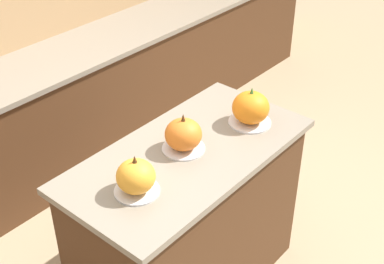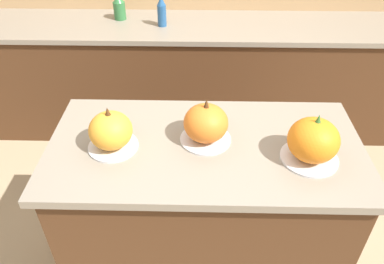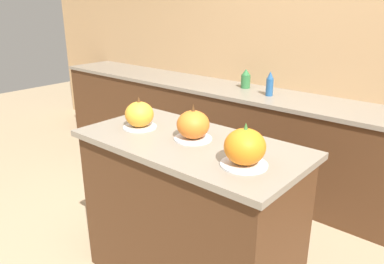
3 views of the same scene
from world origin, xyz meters
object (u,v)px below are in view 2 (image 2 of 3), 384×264
bottle_tall (162,12)px  pumpkin_cake_left (111,131)px  pumpkin_cake_center (205,124)px  pumpkin_cake_right (313,141)px  bottle_short (119,7)px

bottle_tall → pumpkin_cake_left: bearing=-92.9°
pumpkin_cake_center → bottle_tall: bearing=102.2°
pumpkin_cake_center → pumpkin_cake_right: size_ratio=0.94×
pumpkin_cake_left → bottle_tall: 1.44m
pumpkin_cake_right → bottle_tall: bearing=115.3°
pumpkin_cake_right → bottle_short: size_ratio=1.25×
pumpkin_cake_left → bottle_tall: bearing=87.1°
pumpkin_cake_center → bottle_short: size_ratio=1.17×
pumpkin_cake_left → pumpkin_cake_center: (0.37, 0.06, 0.00)m
pumpkin_cake_center → bottle_tall: pumpkin_cake_center is taller
pumpkin_cake_left → pumpkin_cake_center: pumpkin_cake_center is taller
pumpkin_cake_left → bottle_tall: pumpkin_cake_left is taller
pumpkin_cake_center → pumpkin_cake_left: bearing=-171.5°
pumpkin_cake_right → pumpkin_cake_left: bearing=176.1°
pumpkin_cake_right → bottle_tall: (-0.71, 1.49, -0.05)m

